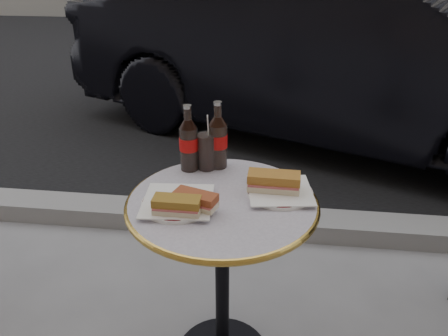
# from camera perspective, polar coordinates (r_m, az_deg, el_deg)

# --- Properties ---
(asphalt_road) EXTENTS (40.00, 8.00, 0.00)m
(asphalt_road) POSITION_cam_1_polar(r_m,az_deg,el_deg) (6.36, 5.58, 13.54)
(asphalt_road) COLOR black
(asphalt_road) RESTS_ON ground
(curb) EXTENTS (40.00, 0.20, 0.12)m
(curb) POSITION_cam_1_polar(r_m,az_deg,el_deg) (2.53, 2.36, -6.96)
(curb) COLOR gray
(curb) RESTS_ON ground
(bistro_table) EXTENTS (0.62, 0.62, 0.73)m
(bistro_table) POSITION_cam_1_polar(r_m,az_deg,el_deg) (1.62, -0.22, -15.27)
(bistro_table) COLOR #BAB2C4
(bistro_table) RESTS_ON ground
(plate_left) EXTENTS (0.25, 0.25, 0.01)m
(plate_left) POSITION_cam_1_polar(r_m,az_deg,el_deg) (1.38, -6.06, -4.57)
(plate_left) COLOR white
(plate_left) RESTS_ON bistro_table
(plate_right) EXTENTS (0.22, 0.22, 0.01)m
(plate_right) POSITION_cam_1_polar(r_m,az_deg,el_deg) (1.44, 7.30, -3.16)
(plate_right) COLOR white
(plate_right) RESTS_ON bistro_table
(sandwich_left_a) EXTENTS (0.14, 0.07, 0.05)m
(sandwich_left_a) POSITION_cam_1_polar(r_m,az_deg,el_deg) (1.30, -6.16, -4.98)
(sandwich_left_a) COLOR olive
(sandwich_left_a) RESTS_ON plate_left
(sandwich_left_b) EXTENTS (0.15, 0.10, 0.05)m
(sandwich_left_b) POSITION_cam_1_polar(r_m,az_deg,el_deg) (1.33, -3.72, -4.28)
(sandwich_left_b) COLOR brown
(sandwich_left_b) RESTS_ON plate_left
(sandwich_right) EXTENTS (0.17, 0.08, 0.06)m
(sandwich_right) POSITION_cam_1_polar(r_m,az_deg,el_deg) (1.42, 6.51, -1.89)
(sandwich_right) COLOR #AB6F2B
(sandwich_right) RESTS_ON plate_right
(cola_bottle_left) EXTENTS (0.07, 0.07, 0.24)m
(cola_bottle_left) POSITION_cam_1_polar(r_m,az_deg,el_deg) (1.54, -4.66, 3.92)
(cola_bottle_left) COLOR black
(cola_bottle_left) RESTS_ON bistro_table
(cola_bottle_right) EXTENTS (0.09, 0.09, 0.25)m
(cola_bottle_right) POSITION_cam_1_polar(r_m,az_deg,el_deg) (1.56, -0.80, 4.33)
(cola_bottle_right) COLOR black
(cola_bottle_right) RESTS_ON bistro_table
(cola_glass) EXTENTS (0.07, 0.07, 0.14)m
(cola_glass) POSITION_cam_1_polar(r_m,az_deg,el_deg) (1.57, -2.33, 2.20)
(cola_glass) COLOR black
(cola_glass) RESTS_ON bistro_table
(parked_car) EXTENTS (3.11, 4.68, 1.45)m
(parked_car) POSITION_cam_1_polar(r_m,az_deg,el_deg) (3.70, 14.74, 14.68)
(parked_car) COLOR black
(parked_car) RESTS_ON ground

